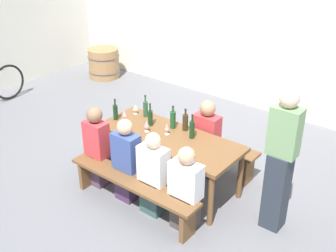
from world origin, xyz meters
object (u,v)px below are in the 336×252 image
object	(u,v)px
bench_near	(132,186)
wine_bottle_0	(173,119)
bench_far	(198,142)
wine_bottle_1	(192,129)
wine_bottle_2	(150,117)
wine_glass_3	(147,124)
seated_guest_far_0	(206,140)
wine_bottle_5	(185,122)
wine_glass_0	(167,127)
seated_guest_near_3	(186,191)
seated_guest_near_2	(154,176)
seated_guest_near_1	(127,162)
wine_bottle_3	(146,109)
wine_barrel	(104,63)
wine_glass_1	(135,107)
seated_guest_near_0	(97,148)
tasting_table	(168,142)
wine_bottle_4	(115,112)
wine_glass_2	(124,114)
standing_host	(280,163)

from	to	relation	value
bench_near	wine_bottle_0	world-z (taller)	wine_bottle_0
bench_far	wine_bottle_0	distance (m)	0.72
wine_bottle_0	wine_bottle_1	distance (m)	0.37
wine_bottle_2	wine_glass_3	size ratio (longest dim) A/B	1.97
bench_near	wine_bottle_1	bearing A→B (deg)	72.82
bench_far	wine_bottle_2	xyz separation A→B (m)	(-0.38, -0.61, 0.51)
wine_bottle_2	seated_guest_far_0	bearing A→B (deg)	36.39
wine_bottle_5	wine_glass_0	distance (m)	0.27
seated_guest_near_3	wine_bottle_2	bearing A→B (deg)	58.75
wine_bottle_0	bench_far	bearing A→B (deg)	78.55
seated_guest_near_2	seated_guest_near_1	bearing A→B (deg)	90.00
wine_bottle_3	seated_guest_near_2	size ratio (longest dim) A/B	0.30
wine_barrel	wine_glass_1	bearing A→B (deg)	-36.32
wine_bottle_0	seated_guest_near_0	world-z (taller)	seated_guest_near_0
wine_bottle_2	wine_glass_3	distance (m)	0.19
wine_glass_1	wine_glass_3	xyz separation A→B (m)	(0.49, -0.32, 0.01)
wine_bottle_5	bench_far	bearing A→B (deg)	99.54
bench_far	seated_guest_near_2	bearing A→B (deg)	-80.25
tasting_table	wine_bottle_2	size ratio (longest dim) A/B	6.08
wine_bottle_2	wine_glass_3	bearing A→B (deg)	-64.64
wine_bottle_4	seated_guest_near_3	world-z (taller)	seated_guest_near_3
wine_barrel	wine_bottle_4	bearing A→B (deg)	-40.94
bench_near	wine_glass_0	world-z (taller)	wine_glass_0
bench_near	bench_far	size ratio (longest dim) A/B	1.00
wine_glass_2	seated_guest_near_2	xyz separation A→B (m)	(0.95, -0.51, -0.36)
wine_glass_1	wine_glass_3	bearing A→B (deg)	-33.04
wine_bottle_3	wine_glass_2	world-z (taller)	wine_bottle_3
seated_guest_near_3	wine_bottle_1	bearing A→B (deg)	31.05
seated_guest_near_1	seated_guest_near_3	xyz separation A→B (m)	(0.92, 0.00, -0.03)
wine_bottle_1	wine_glass_2	distance (m)	1.02
wine_bottle_3	seated_guest_near_0	world-z (taller)	seated_guest_near_0
wine_glass_3	seated_guest_near_1	bearing A→B (deg)	-80.78
wine_bottle_5	wine_barrel	size ratio (longest dim) A/B	0.44
wine_bottle_1	seated_guest_near_2	distance (m)	0.80
seated_guest_near_0	wine_bottle_5	bearing A→B (deg)	-44.81
wine_bottle_2	wine_bottle_3	bearing A→B (deg)	143.75
seated_guest_near_0	wine_bottle_1	bearing A→B (deg)	-55.17
wine_bottle_5	standing_host	distance (m)	1.44
seated_guest_near_1	seated_guest_far_0	size ratio (longest dim) A/B	1.01
wine_glass_3	seated_guest_near_0	size ratio (longest dim) A/B	0.14
seated_guest_near_2	seated_guest_far_0	size ratio (longest dim) A/B	0.98
wine_bottle_0	wine_bottle_5	world-z (taller)	wine_bottle_0
seated_guest_near_2	seated_guest_near_0	bearing A→B (deg)	90.00
tasting_table	wine_glass_0	distance (m)	0.20
wine_bottle_5	wine_glass_2	size ratio (longest dim) A/B	1.71
wine_glass_0	wine_glass_1	distance (m)	0.77
seated_guest_near_1	standing_host	xyz separation A→B (m)	(1.72, 0.67, 0.32)
wine_glass_3	wine_glass_2	bearing A→B (deg)	176.65
bench_far	wine_bottle_4	world-z (taller)	wine_bottle_4
tasting_table	bench_far	size ratio (longest dim) A/B	1.05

